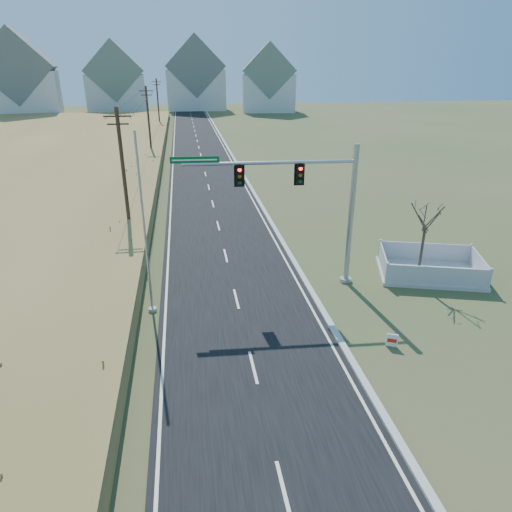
{
  "coord_description": "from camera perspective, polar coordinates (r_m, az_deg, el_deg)",
  "views": [
    {
      "loc": [
        -2.31,
        -17.37,
        11.65
      ],
      "look_at": [
        0.72,
        1.84,
        3.4
      ],
      "focal_mm": 32.0,
      "sensor_mm": 36.0,
      "label": 1
    }
  ],
  "objects": [
    {
      "name": "road",
      "position": [
        68.4,
        -7.09,
        13.05
      ],
      "size": [
        8.0,
        180.0,
        0.06
      ],
      "primitive_type": "cube",
      "color": "black",
      "rests_on": "ground"
    },
    {
      "name": "flagpole",
      "position": [
        22.45,
        -13.57,
        1.26
      ],
      "size": [
        0.4,
        0.4,
        8.98
      ],
      "color": "#B7B5AD",
      "rests_on": "ground"
    },
    {
      "name": "utility_pole_far",
      "position": [
        92.73,
        -12.15,
        18.21
      ],
      "size": [
        1.8,
        0.26,
        9.0
      ],
      "color": "#422D1E",
      "rests_on": "ground"
    },
    {
      "name": "fence_enclosure",
      "position": [
        29.0,
        20.84,
        -1.71
      ],
      "size": [
        6.68,
        5.46,
        1.32
      ],
      "rotation": [
        0.0,
        0.0,
        -0.29
      ],
      "color": "#B7B5AD",
      "rests_on": "ground"
    },
    {
      "name": "condo_ne",
      "position": [
        123.5,
        1.55,
        20.76
      ],
      "size": [
        14.12,
        10.51,
        16.52
      ],
      "rotation": [
        0.0,
        0.0,
        -0.1
      ],
      "color": "silver",
      "rests_on": "ground"
    },
    {
      "name": "utility_pole_mid",
      "position": [
        62.9,
        -13.26,
        16.06
      ],
      "size": [
        1.8,
        0.26,
        9.0
      ],
      "color": "#422D1E",
      "rests_on": "ground"
    },
    {
      "name": "condo_nw",
      "position": [
        122.74,
        -27.44,
        18.77
      ],
      "size": [
        17.69,
        13.38,
        19.05
      ],
      "rotation": [
        0.0,
        0.0,
        0.14
      ],
      "color": "silver",
      "rests_on": "ground"
    },
    {
      "name": "bare_tree",
      "position": [
        26.29,
        20.59,
        4.74
      ],
      "size": [
        1.9,
        1.9,
        5.05
      ],
      "color": "#4C3F33",
      "rests_on": "ground"
    },
    {
      "name": "ground",
      "position": [
        21.04,
        -1.18,
        -10.63
      ],
      "size": [
        260.0,
        260.0,
        0.0
      ],
      "primitive_type": "plane",
      "color": "#3B4D25",
      "rests_on": "ground"
    },
    {
      "name": "traffic_signal_mast",
      "position": [
        24.71,
        7.67,
        6.59
      ],
      "size": [
        9.85,
        0.96,
        7.85
      ],
      "rotation": [
        0.0,
        0.0,
        -0.06
      ],
      "color": "#9EA0A5",
      "rests_on": "ground"
    },
    {
      "name": "curb",
      "position": [
        68.66,
        -3.54,
        13.26
      ],
      "size": [
        0.3,
        180.0,
        0.18
      ],
      "primitive_type": "cube",
      "color": "#B2AFA8",
      "rests_on": "ground"
    },
    {
      "name": "condo_nnw",
      "position": [
        126.43,
        -17.15,
        19.93
      ],
      "size": [
        14.93,
        11.17,
        17.03
      ],
      "rotation": [
        0.0,
        0.0,
        0.07
      ],
      "color": "silver",
      "rests_on": "ground"
    },
    {
      "name": "utility_pole_near",
      "position": [
        33.37,
        -16.23,
        10.05
      ],
      "size": [
        1.8,
        0.26,
        9.0
      ],
      "color": "#422D1E",
      "rests_on": "ground"
    },
    {
      "name": "condo_n",
      "position": [
        129.5,
        -7.56,
        21.03
      ],
      "size": [
        15.27,
        10.2,
        18.54
      ],
      "color": "silver",
      "rests_on": "ground"
    },
    {
      "name": "open_sign",
      "position": [
        21.38,
        16.64,
        -10.07
      ],
      "size": [
        0.48,
        0.25,
        0.63
      ],
      "rotation": [
        0.0,
        0.0,
        -0.42
      ],
      "color": "white",
      "rests_on": "ground"
    }
  ]
}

